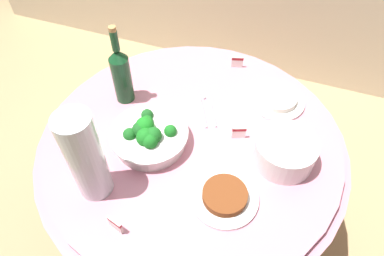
{
  "coord_description": "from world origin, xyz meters",
  "views": [
    {
      "loc": [
        0.28,
        -0.77,
        1.76
      ],
      "look_at": [
        0.0,
        0.0,
        0.79
      ],
      "focal_mm": 32.88,
      "sensor_mm": 36.0,
      "label": 1
    }
  ],
  "objects_px": {
    "plate_stack": "(285,152)",
    "food_plate_stir_fry": "(225,197)",
    "wine_bottle": "(121,74)",
    "serving_tongs": "(207,111)",
    "food_plate_rice": "(277,100)",
    "broccoli_bowl": "(149,136)",
    "label_placard_front": "(239,132)",
    "label_placard_rear": "(237,61)",
    "decorative_fruit_vase": "(87,160)",
    "label_placard_mid": "(115,224)"
  },
  "relations": [
    {
      "from": "plate_stack",
      "to": "food_plate_stir_fry",
      "type": "xyz_separation_m",
      "value": [
        -0.15,
        -0.22,
        -0.03
      ]
    },
    {
      "from": "wine_bottle",
      "to": "food_plate_stir_fry",
      "type": "xyz_separation_m",
      "value": [
        0.51,
        -0.31,
        -0.11
      ]
    },
    {
      "from": "wine_bottle",
      "to": "serving_tongs",
      "type": "height_order",
      "value": "wine_bottle"
    },
    {
      "from": "food_plate_rice",
      "to": "broccoli_bowl",
      "type": "bearing_deg",
      "value": -137.16
    },
    {
      "from": "serving_tongs",
      "to": "food_plate_stir_fry",
      "type": "relative_size",
      "value": 0.74
    },
    {
      "from": "label_placard_front",
      "to": "label_placard_rear",
      "type": "xyz_separation_m",
      "value": [
        -0.11,
        0.39,
        0.0
      ]
    },
    {
      "from": "decorative_fruit_vase",
      "to": "serving_tongs",
      "type": "relative_size",
      "value": 2.1
    },
    {
      "from": "food_plate_stir_fry",
      "to": "label_placard_rear",
      "type": "height_order",
      "value": "label_placard_rear"
    },
    {
      "from": "plate_stack",
      "to": "label_placard_rear",
      "type": "distance_m",
      "value": 0.52
    },
    {
      "from": "serving_tongs",
      "to": "label_placard_front",
      "type": "distance_m",
      "value": 0.17
    },
    {
      "from": "broccoli_bowl",
      "to": "food_plate_rice",
      "type": "bearing_deg",
      "value": 42.84
    },
    {
      "from": "decorative_fruit_vase",
      "to": "food_plate_rice",
      "type": "bearing_deg",
      "value": 50.85
    },
    {
      "from": "decorative_fruit_vase",
      "to": "food_plate_rice",
      "type": "xyz_separation_m",
      "value": [
        0.48,
        0.6,
        -0.14
      ]
    },
    {
      "from": "plate_stack",
      "to": "food_plate_stir_fry",
      "type": "distance_m",
      "value": 0.26
    },
    {
      "from": "decorative_fruit_vase",
      "to": "label_placard_mid",
      "type": "height_order",
      "value": "decorative_fruit_vase"
    },
    {
      "from": "food_plate_rice",
      "to": "label_placard_mid",
      "type": "height_order",
      "value": "label_placard_mid"
    },
    {
      "from": "decorative_fruit_vase",
      "to": "wine_bottle",
      "type": "bearing_deg",
      "value": 103.8
    },
    {
      "from": "label_placard_mid",
      "to": "decorative_fruit_vase",
      "type": "bearing_deg",
      "value": 140.25
    },
    {
      "from": "label_placard_mid",
      "to": "wine_bottle",
      "type": "bearing_deg",
      "value": 114.09
    },
    {
      "from": "plate_stack",
      "to": "decorative_fruit_vase",
      "type": "bearing_deg",
      "value": -150.34
    },
    {
      "from": "label_placard_mid",
      "to": "label_placard_front",
      "type": "bearing_deg",
      "value": 61.73
    },
    {
      "from": "food_plate_rice",
      "to": "label_placard_front",
      "type": "relative_size",
      "value": 4.0
    },
    {
      "from": "food_plate_stir_fry",
      "to": "decorative_fruit_vase",
      "type": "bearing_deg",
      "value": -166.23
    },
    {
      "from": "serving_tongs",
      "to": "wine_bottle",
      "type": "bearing_deg",
      "value": -172.97
    },
    {
      "from": "label_placard_rear",
      "to": "plate_stack",
      "type": "bearing_deg",
      "value": -56.92
    },
    {
      "from": "decorative_fruit_vase",
      "to": "food_plate_stir_fry",
      "type": "height_order",
      "value": "decorative_fruit_vase"
    },
    {
      "from": "food_plate_rice",
      "to": "decorative_fruit_vase",
      "type": "bearing_deg",
      "value": -129.15
    },
    {
      "from": "label_placard_front",
      "to": "food_plate_stir_fry",
      "type": "bearing_deg",
      "value": -84.66
    },
    {
      "from": "plate_stack",
      "to": "decorative_fruit_vase",
      "type": "height_order",
      "value": "decorative_fruit_vase"
    },
    {
      "from": "broccoli_bowl",
      "to": "label_placard_rear",
      "type": "height_order",
      "value": "broccoli_bowl"
    },
    {
      "from": "label_placard_front",
      "to": "label_placard_rear",
      "type": "bearing_deg",
      "value": 105.98
    },
    {
      "from": "food_plate_rice",
      "to": "label_placard_front",
      "type": "distance_m",
      "value": 0.25
    },
    {
      "from": "label_placard_rear",
      "to": "broccoli_bowl",
      "type": "bearing_deg",
      "value": -109.49
    },
    {
      "from": "food_plate_rice",
      "to": "label_placard_front",
      "type": "bearing_deg",
      "value": -113.15
    },
    {
      "from": "wine_bottle",
      "to": "serving_tongs",
      "type": "xyz_separation_m",
      "value": [
        0.34,
        0.04,
        -0.12
      ]
    },
    {
      "from": "wine_bottle",
      "to": "label_placard_rear",
      "type": "xyz_separation_m",
      "value": [
        0.38,
        0.34,
        -0.1
      ]
    },
    {
      "from": "broccoli_bowl",
      "to": "decorative_fruit_vase",
      "type": "height_order",
      "value": "decorative_fruit_vase"
    },
    {
      "from": "serving_tongs",
      "to": "label_placard_mid",
      "type": "relative_size",
      "value": 2.94
    },
    {
      "from": "wine_bottle",
      "to": "label_placard_mid",
      "type": "xyz_separation_m",
      "value": [
        0.23,
        -0.52,
        -0.1
      ]
    },
    {
      "from": "food_plate_rice",
      "to": "food_plate_stir_fry",
      "type": "height_order",
      "value": "food_plate_stir_fry"
    },
    {
      "from": "food_plate_stir_fry",
      "to": "label_placard_front",
      "type": "height_order",
      "value": "label_placard_front"
    },
    {
      "from": "serving_tongs",
      "to": "food_plate_stir_fry",
      "type": "bearing_deg",
      "value": -63.64
    },
    {
      "from": "food_plate_stir_fry",
      "to": "label_placard_rear",
      "type": "distance_m",
      "value": 0.67
    },
    {
      "from": "plate_stack",
      "to": "decorative_fruit_vase",
      "type": "xyz_separation_m",
      "value": [
        -0.56,
        -0.32,
        0.1
      ]
    },
    {
      "from": "wine_bottle",
      "to": "label_placard_mid",
      "type": "height_order",
      "value": "wine_bottle"
    },
    {
      "from": "label_placard_mid",
      "to": "label_placard_rear",
      "type": "height_order",
      "value": "same"
    },
    {
      "from": "plate_stack",
      "to": "wine_bottle",
      "type": "bearing_deg",
      "value": 172.08
    },
    {
      "from": "plate_stack",
      "to": "wine_bottle",
      "type": "relative_size",
      "value": 0.62
    },
    {
      "from": "decorative_fruit_vase",
      "to": "food_plate_rice",
      "type": "height_order",
      "value": "decorative_fruit_vase"
    },
    {
      "from": "plate_stack",
      "to": "food_plate_rice",
      "type": "bearing_deg",
      "value": 104.79
    }
  ]
}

